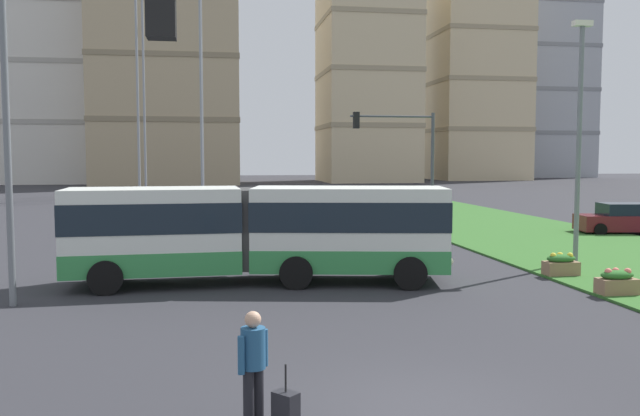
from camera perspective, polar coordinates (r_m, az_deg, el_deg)
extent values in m
plane|color=#2D2D33|center=(10.90, 8.87, -16.88)|extent=(260.00, 260.00, 0.00)
cube|color=silver|center=(20.73, 2.54, -1.72)|extent=(6.36, 3.56, 2.55)
cube|color=#338C47|center=(20.85, 2.53, -4.24)|extent=(6.38, 3.59, 0.70)
cube|color=#19232D|center=(20.69, 2.54, -0.54)|extent=(6.40, 3.61, 0.90)
cube|color=silver|center=(20.81, -14.25, -1.83)|extent=(5.29, 2.70, 2.55)
cube|color=#338C47|center=(20.93, -14.20, -4.34)|extent=(5.31, 2.72, 0.70)
cube|color=#19232D|center=(20.77, -14.27, -0.66)|extent=(5.33, 2.74, 0.90)
cylinder|color=#383838|center=(20.88, -5.72, -1.69)|extent=(2.40, 2.40, 2.45)
cylinder|color=black|center=(22.24, 7.12, -4.51)|extent=(1.03, 0.46, 1.00)
cylinder|color=black|center=(19.79, 7.84, -5.64)|extent=(1.03, 0.46, 1.00)
cylinder|color=black|center=(22.16, -1.69, -4.51)|extent=(1.03, 0.46, 1.00)
cylinder|color=black|center=(19.70, -2.08, -5.64)|extent=(1.03, 0.46, 1.00)
cylinder|color=black|center=(22.31, -17.38, -4.65)|extent=(1.01, 0.32, 1.00)
cylinder|color=black|center=(19.86, -18.12, -5.78)|extent=(1.01, 0.32, 1.00)
sphere|color=#F9EFC6|center=(22.00, 10.39, -3.85)|extent=(0.24, 0.24, 0.24)
sphere|color=#F9EFC6|center=(20.25, 11.18, -4.59)|extent=(0.24, 0.24, 0.24)
cube|color=maroon|center=(37.05, 24.71, -1.16)|extent=(4.61, 2.41, 0.80)
cube|color=black|center=(37.06, 24.95, -0.08)|extent=(2.59, 2.00, 0.60)
cylinder|color=black|center=(35.64, 23.14, -1.74)|extent=(0.66, 0.31, 0.64)
cylinder|color=black|center=(37.28, 22.02, -1.45)|extent=(0.66, 0.31, 0.64)
cube|color=#B7BABF|center=(33.06, -14.04, -1.52)|extent=(4.59, 2.35, 0.80)
cube|color=black|center=(32.99, -14.32, -0.32)|extent=(2.57, 1.97, 0.60)
cylinder|color=black|center=(34.08, -11.58, -1.74)|extent=(0.66, 0.30, 0.64)
cylinder|color=black|center=(32.29, -11.30, -2.08)|extent=(0.66, 0.30, 0.64)
cylinder|color=black|center=(33.95, -16.63, -1.86)|extent=(0.66, 0.30, 0.64)
cylinder|color=black|center=(32.16, -16.63, -2.20)|extent=(0.66, 0.30, 0.64)
cylinder|color=black|center=(10.06, -5.37, -15.97)|extent=(0.16, 0.16, 0.90)
cylinder|color=black|center=(9.93, -6.21, -16.26)|extent=(0.16, 0.16, 0.90)
cylinder|color=#23517A|center=(9.76, -5.83, -11.99)|extent=(0.36, 0.36, 0.60)
sphere|color=tan|center=(9.64, -5.85, -9.60)|extent=(0.24, 0.24, 0.24)
cylinder|color=#23517A|center=(9.93, -4.83, -11.98)|extent=(0.10, 0.10, 0.55)
cylinder|color=#23517A|center=(9.61, -6.85, -12.57)|extent=(0.10, 0.10, 0.55)
cube|color=#232328|center=(9.89, -2.99, -17.19)|extent=(0.42, 0.43, 0.56)
cylinder|color=black|center=(9.72, -3.00, -14.51)|extent=(0.03, 0.03, 0.40)
cube|color=#937051|center=(20.53, 24.36, -6.20)|extent=(1.10, 0.56, 0.44)
ellipsoid|color=#2D6B28|center=(20.47, 24.39, -5.31)|extent=(0.99, 0.50, 0.28)
sphere|color=#EF7566|center=(20.30, 23.73, -5.09)|extent=(0.20, 0.20, 0.20)
sphere|color=#EF7566|center=(20.52, 24.27, -5.01)|extent=(0.20, 0.20, 0.20)
sphere|color=#EF7566|center=(20.56, 25.14, -5.02)|extent=(0.20, 0.20, 0.20)
cube|color=#937051|center=(23.08, 20.17, -4.92)|extent=(1.10, 0.56, 0.44)
ellipsoid|color=#2D6B28|center=(23.03, 20.19, -4.14)|extent=(0.99, 0.50, 0.28)
sphere|color=yellow|center=(22.88, 19.59, -3.92)|extent=(0.20, 0.20, 0.20)
sphere|color=yellow|center=(23.09, 20.10, -3.86)|extent=(0.20, 0.20, 0.20)
sphere|color=yellow|center=(23.10, 20.88, -3.88)|extent=(0.20, 0.20, 0.20)
sphere|color=green|center=(6.78, -13.61, 15.18)|extent=(0.16, 0.16, 0.16)
cylinder|color=#474C51|center=(33.46, 9.72, 2.89)|extent=(0.16, 0.16, 6.14)
cylinder|color=#474C51|center=(32.89, 6.27, 7.91)|extent=(4.21, 0.10, 0.10)
cube|color=black|center=(32.44, 3.17, 7.62)|extent=(0.28, 0.28, 0.80)
sphere|color=red|center=(32.46, 3.17, 8.06)|extent=(0.16, 0.16, 0.16)
sphere|color=yellow|center=(32.44, 3.17, 7.60)|extent=(0.16, 0.16, 0.16)
sphere|color=green|center=(32.43, 3.16, 7.14)|extent=(0.16, 0.16, 0.16)
cylinder|color=slate|center=(19.03, -25.51, 5.10)|extent=(0.18, 0.18, 8.62)
cylinder|color=slate|center=(25.78, 21.54, 4.96)|extent=(0.18, 0.18, 8.63)
cube|color=white|center=(26.21, 21.82, 14.65)|extent=(0.70, 0.28, 0.20)
cube|color=silver|center=(112.61, -23.67, 15.14)|extent=(20.71, 19.53, 51.00)
cube|color=#A4A099|center=(110.64, -23.39, 6.65)|extent=(20.91, 19.73, 0.70)
cube|color=#A4A099|center=(111.34, -23.53, 11.03)|extent=(20.91, 19.73, 0.70)
cube|color=#A4A099|center=(112.67, -23.67, 15.32)|extent=(20.91, 19.73, 0.70)
cube|color=tan|center=(101.19, -13.17, 14.38)|extent=(20.18, 17.90, 43.10)
cube|color=#85765B|center=(99.78, -13.04, 7.25)|extent=(20.38, 18.10, 0.70)
cube|color=#85765B|center=(100.58, -13.13, 12.16)|extent=(20.38, 18.10, 0.70)
cube|color=#85765B|center=(102.11, -13.22, 16.96)|extent=(20.38, 18.10, 0.70)
cube|color=beige|center=(106.55, 4.11, 13.52)|extent=(14.16, 15.54, 41.41)
cube|color=#9C8D6E|center=(105.33, 4.08, 7.02)|extent=(14.36, 15.74, 0.70)
cube|color=#9C8D6E|center=(106.02, 4.10, 11.49)|extent=(14.36, 15.74, 0.70)
cube|color=#9C8D6E|center=(107.35, 4.13, 15.89)|extent=(14.36, 15.74, 0.70)
cube|color=beige|center=(121.11, 12.92, 12.14)|extent=(14.87, 19.79, 40.66)
cube|color=#9C8D6E|center=(120.09, 12.82, 6.53)|extent=(15.07, 19.99, 0.70)
cube|color=#9C8D6E|center=(120.67, 12.89, 10.39)|extent=(15.07, 19.99, 0.70)
cube|color=#9C8D6E|center=(121.79, 12.96, 14.20)|extent=(15.07, 19.99, 0.70)
cube|color=#9EA3AD|center=(138.26, 18.26, 11.00)|extent=(17.32, 16.79, 40.36)
cube|color=gray|center=(137.38, 18.13, 6.13)|extent=(17.52, 16.99, 0.70)
cube|color=gray|center=(137.87, 18.22, 9.48)|extent=(17.52, 16.99, 0.70)
cube|color=gray|center=(138.84, 18.30, 12.80)|extent=(17.52, 16.99, 0.70)
cube|color=gray|center=(140.26, 18.38, 16.06)|extent=(17.52, 16.99, 0.70)
cylinder|color=gray|center=(73.00, -10.29, 15.00)|extent=(0.24, 0.24, 34.73)
cylinder|color=gray|center=(73.34, -15.14, 14.86)|extent=(0.24, 0.24, 34.73)
cylinder|color=gray|center=(67.11, -10.38, 15.93)|extent=(0.24, 0.24, 34.73)
cylinder|color=gray|center=(67.48, -15.68, 15.78)|extent=(0.24, 0.24, 34.73)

